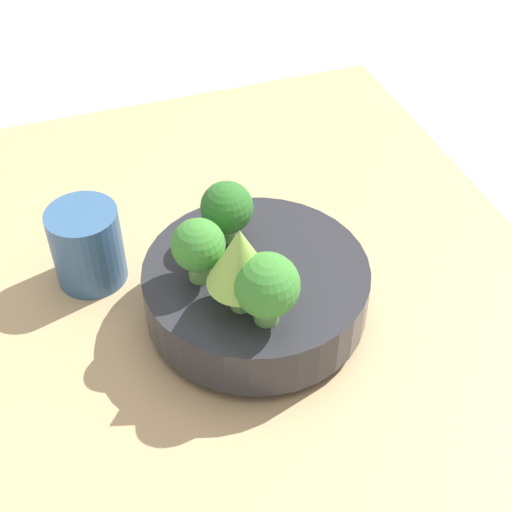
% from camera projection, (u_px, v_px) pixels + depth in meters
% --- Properties ---
extents(ground_plane, '(6.00, 6.00, 0.00)m').
position_uv_depth(ground_plane, '(238.00, 319.00, 0.90)').
color(ground_plane, silver).
extents(table, '(0.99, 0.81, 0.03)m').
position_uv_depth(table, '(238.00, 311.00, 0.89)').
color(table, tan).
rests_on(table, ground_plane).
extents(bowl, '(0.26, 0.26, 0.08)m').
position_uv_depth(bowl, '(256.00, 289.00, 0.83)').
color(bowl, '#28282D').
rests_on(bowl, table).
extents(broccoli_floret_left, '(0.07, 0.07, 0.09)m').
position_uv_depth(broccoli_floret_left, '(267.00, 287.00, 0.72)').
color(broccoli_floret_left, '#609347').
rests_on(broccoli_floret_left, bowl).
extents(broccoli_floret_right, '(0.06, 0.06, 0.08)m').
position_uv_depth(broccoli_floret_right, '(227.00, 208.00, 0.82)').
color(broccoli_floret_right, '#609347').
rests_on(broccoli_floret_right, bowl).
extents(broccoli_floret_back, '(0.06, 0.06, 0.08)m').
position_uv_depth(broccoli_floret_back, '(198.00, 247.00, 0.77)').
color(broccoli_floret_back, '#6BA34C').
rests_on(broccoli_floret_back, bowl).
extents(romanesco_piece_far, '(0.07, 0.07, 0.11)m').
position_uv_depth(romanesco_piece_far, '(240.00, 259.00, 0.72)').
color(romanesco_piece_far, '#6BA34C').
rests_on(romanesco_piece_far, bowl).
extents(cup, '(0.09, 0.09, 0.10)m').
position_uv_depth(cup, '(87.00, 246.00, 0.88)').
color(cup, '#33567F').
rests_on(cup, table).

